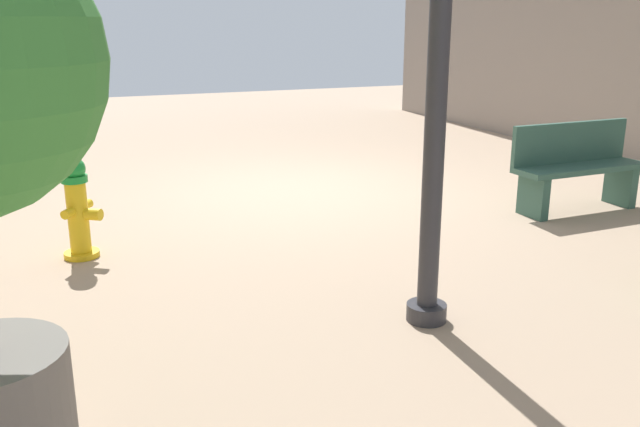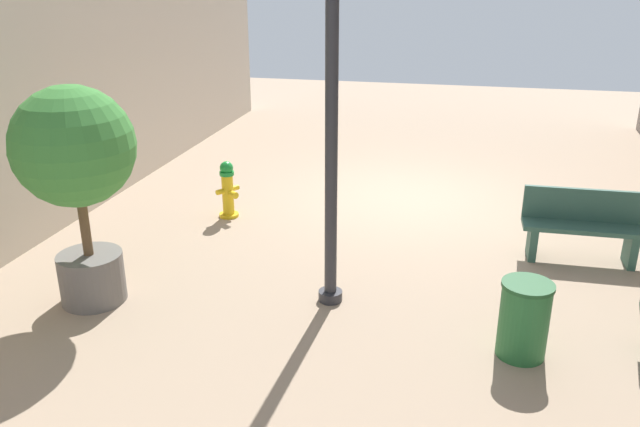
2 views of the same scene
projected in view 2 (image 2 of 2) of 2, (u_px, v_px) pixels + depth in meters
The scene contains 6 objects.
ground_plane at pixel (408, 199), 10.86m from camera, with size 23.40×23.40×0.00m, color tan.
fire_hydrant at pixel (228, 189), 9.93m from camera, with size 0.36×0.37×0.90m.
bench_near at pixel (583, 225), 8.45m from camera, with size 1.55×0.46×0.95m.
planter_tree at pixel (76, 164), 6.95m from camera, with size 1.33×1.33×2.53m.
street_lamp at pixel (332, 78), 6.61m from camera, with size 0.36×0.36×4.22m.
trash_bin at pixel (524, 319), 6.34m from camera, with size 0.51×0.51×0.80m.
Camera 2 is at (-0.83, 10.30, 3.66)m, focal length 35.94 mm.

